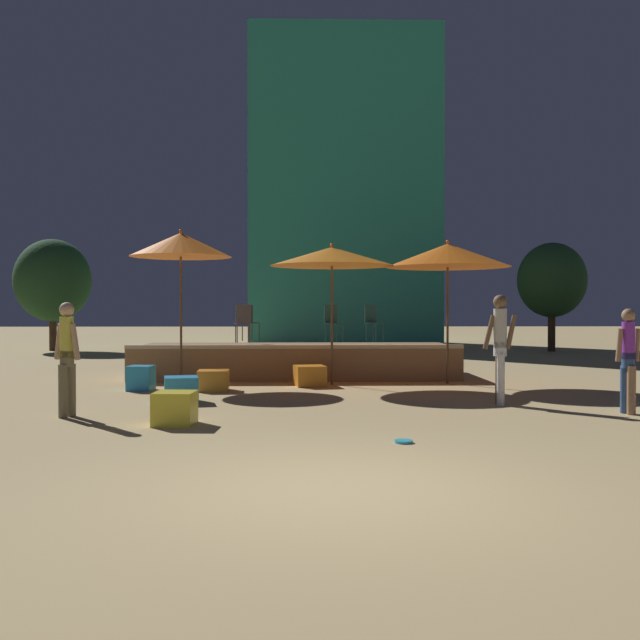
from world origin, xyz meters
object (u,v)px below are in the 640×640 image
(patio_umbrella_2, at_px, (332,257))
(background_tree_1, at_px, (552,280))
(background_tree_0, at_px, (53,281))
(person_0, at_px, (628,358))
(bistro_chair_2, at_px, (243,320))
(patio_umbrella_0, at_px, (448,256))
(cube_seat_0, at_px, (175,408))
(person_1, at_px, (500,343))
(cube_seat_4, at_px, (213,380))
(person_2, at_px, (67,355))
(bistro_chair_0, at_px, (249,319))
(cube_seat_1, at_px, (181,389))
(bistro_chair_1, at_px, (332,319))
(patio_umbrella_1, at_px, (181,245))
(cube_seat_3, at_px, (141,378))
(cube_seat_2, at_px, (310,376))
(bistro_chair_3, at_px, (372,319))
(frisbee_disc, at_px, (404,441))

(patio_umbrella_2, height_order, background_tree_1, background_tree_1)
(background_tree_0, height_order, background_tree_1, background_tree_0)
(patio_umbrella_2, distance_m, person_0, 6.46)
(bistro_chair_2, bearing_deg, patio_umbrella_0, 150.67)
(cube_seat_0, relative_size, person_1, 0.31)
(cube_seat_4, bearing_deg, person_2, -117.24)
(cube_seat_0, relative_size, bistro_chair_0, 0.64)
(cube_seat_0, height_order, cube_seat_1, cube_seat_0)
(cube_seat_1, bearing_deg, person_2, -130.04)
(bistro_chair_1, distance_m, background_tree_1, 13.20)
(person_2, xyz_separation_m, bistro_chair_2, (2.12, 6.06, 0.43))
(patio_umbrella_2, distance_m, cube_seat_1, 4.65)
(patio_umbrella_1, relative_size, cube_seat_3, 6.52)
(patio_umbrella_0, bearing_deg, patio_umbrella_2, -176.25)
(patio_umbrella_1, bearing_deg, patio_umbrella_0, -0.53)
(cube_seat_2, relative_size, person_1, 0.39)
(person_2, height_order, bistro_chair_3, bistro_chair_3)
(patio_umbrella_0, relative_size, bistro_chair_0, 3.45)
(cube_seat_3, height_order, bistro_chair_1, bistro_chair_1)
(patio_umbrella_2, height_order, bistro_chair_0, patio_umbrella_2)
(cube_seat_1, height_order, bistro_chair_2, bistro_chair_2)
(person_2, distance_m, frisbee_disc, 5.28)
(cube_seat_3, relative_size, person_1, 0.28)
(person_0, height_order, person_2, person_2)
(patio_umbrella_1, xyz_separation_m, cube_seat_1, (0.51, -3.02, -2.77))
(patio_umbrella_0, bearing_deg, cube_seat_2, -172.14)
(cube_seat_4, distance_m, bistro_chair_0, 4.03)
(cube_seat_1, xyz_separation_m, background_tree_0, (-7.59, 15.49, 2.50))
(patio_umbrella_0, bearing_deg, bistro_chair_3, 120.38)
(bistro_chair_3, bearing_deg, person_0, -94.98)
(cube_seat_1, height_order, bistro_chair_1, bistro_chair_1)
(background_tree_0, bearing_deg, patio_umbrella_1, -60.43)
(person_1, bearing_deg, patio_umbrella_1, 66.77)
(cube_seat_1, bearing_deg, background_tree_0, 116.10)
(cube_seat_0, relative_size, bistro_chair_1, 0.64)
(patio_umbrella_0, distance_m, background_tree_1, 13.26)
(cube_seat_0, distance_m, background_tree_0, 19.74)
(cube_seat_2, distance_m, background_tree_1, 15.45)
(patio_umbrella_0, height_order, bistro_chair_1, patio_umbrella_0)
(patio_umbrella_2, relative_size, frisbee_disc, 13.62)
(bistro_chair_2, distance_m, bistro_chair_3, 3.28)
(patio_umbrella_0, relative_size, cube_seat_3, 6.09)
(person_0, bearing_deg, person_2, 78.11)
(patio_umbrella_0, height_order, person_2, patio_umbrella_0)
(cube_seat_1, distance_m, bistro_chair_1, 5.73)
(patio_umbrella_2, bearing_deg, cube_seat_1, -134.20)
(bistro_chair_0, height_order, frisbee_disc, bistro_chair_0)
(patio_umbrella_2, xyz_separation_m, bistro_chair_3, (1.12, 2.54, -1.37))
(bistro_chair_1, height_order, bistro_chair_3, same)
(person_1, distance_m, bistro_chair_0, 7.62)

